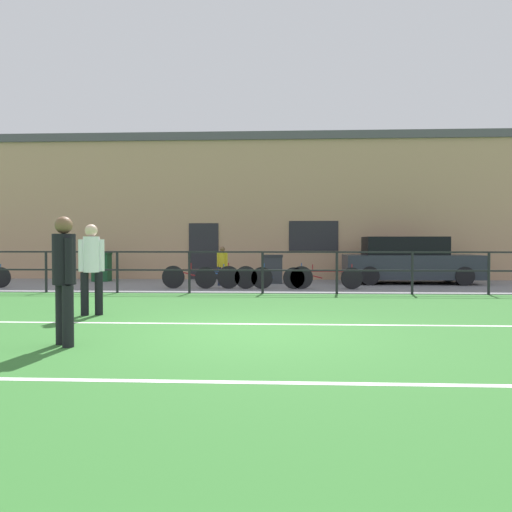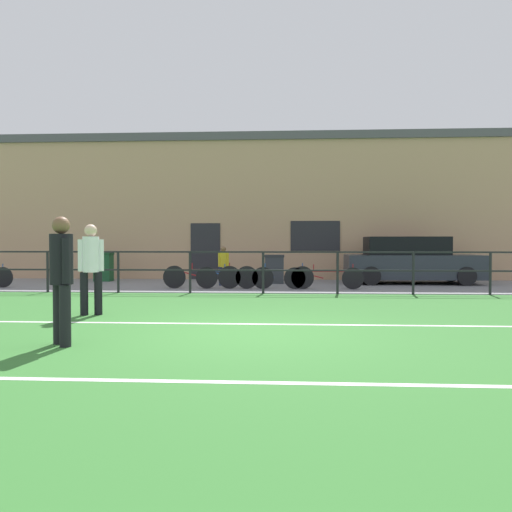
{
  "view_description": "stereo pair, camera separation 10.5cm",
  "coord_description": "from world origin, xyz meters",
  "px_view_note": "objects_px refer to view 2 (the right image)",
  "views": [
    {
      "loc": [
        0.52,
        -7.72,
        1.38
      ],
      "look_at": [
        -0.08,
        4.07,
        1.07
      ],
      "focal_mm": 35.65,
      "sensor_mm": 36.0,
      "label": 1
    },
    {
      "loc": [
        0.62,
        -7.71,
        1.38
      ],
      "look_at": [
        -0.08,
        4.07,
        1.07
      ],
      "focal_mm": 35.65,
      "sensor_mm": 36.0,
      "label": 2
    }
  ],
  "objects_px": {
    "bicycle_parked_0": "(324,278)",
    "trash_bin_1": "(104,267)",
    "player_goalkeeper": "(61,272)",
    "parked_car_red": "(411,261)",
    "trash_bin_0": "(274,269)",
    "bicycle_parked_1": "(274,277)",
    "bicycle_parked_4": "(202,277)",
    "bicycle_parked_3": "(234,277)",
    "player_striker": "(91,264)",
    "spectator_child": "(224,263)"
  },
  "relations": [
    {
      "from": "parked_car_red",
      "to": "bicycle_parked_0",
      "type": "bearing_deg",
      "value": -143.73
    },
    {
      "from": "spectator_child",
      "to": "player_goalkeeper",
      "type": "bearing_deg",
      "value": 76.96
    },
    {
      "from": "spectator_child",
      "to": "bicycle_parked_4",
      "type": "distance_m",
      "value": 1.23
    },
    {
      "from": "bicycle_parked_1",
      "to": "bicycle_parked_3",
      "type": "distance_m",
      "value": 1.18
    },
    {
      "from": "player_goalkeeper",
      "to": "player_striker",
      "type": "height_order",
      "value": "player_goalkeeper"
    },
    {
      "from": "bicycle_parked_1",
      "to": "bicycle_parked_4",
      "type": "bearing_deg",
      "value": 180.0
    },
    {
      "from": "bicycle_parked_0",
      "to": "bicycle_parked_4",
      "type": "bearing_deg",
      "value": -180.0
    },
    {
      "from": "parked_car_red",
      "to": "player_goalkeeper",
      "type": "bearing_deg",
      "value": -124.2
    },
    {
      "from": "trash_bin_1",
      "to": "spectator_child",
      "type": "bearing_deg",
      "value": -19.72
    },
    {
      "from": "parked_car_red",
      "to": "spectator_child",
      "type": "bearing_deg",
      "value": -169.14
    },
    {
      "from": "player_goalkeeper",
      "to": "trash_bin_1",
      "type": "bearing_deg",
      "value": 154.92
    },
    {
      "from": "bicycle_parked_1",
      "to": "bicycle_parked_4",
      "type": "height_order",
      "value": "bicycle_parked_4"
    },
    {
      "from": "player_striker",
      "to": "trash_bin_0",
      "type": "relative_size",
      "value": 1.81
    },
    {
      "from": "parked_car_red",
      "to": "bicycle_parked_1",
      "type": "xyz_separation_m",
      "value": [
        -4.48,
        -2.23,
        -0.39
      ]
    },
    {
      "from": "player_goalkeeper",
      "to": "trash_bin_1",
      "type": "relative_size",
      "value": 1.7
    },
    {
      "from": "parked_car_red",
      "to": "trash_bin_1",
      "type": "xyz_separation_m",
      "value": [
        -10.59,
        0.43,
        -0.22
      ]
    },
    {
      "from": "bicycle_parked_0",
      "to": "player_striker",
      "type": "bearing_deg",
      "value": -131.32
    },
    {
      "from": "player_goalkeeper",
      "to": "trash_bin_1",
      "type": "height_order",
      "value": "player_goalkeeper"
    },
    {
      "from": "bicycle_parked_0",
      "to": "trash_bin_1",
      "type": "height_order",
      "value": "trash_bin_1"
    },
    {
      "from": "parked_car_red",
      "to": "bicycle_parked_3",
      "type": "bearing_deg",
      "value": -158.47
    },
    {
      "from": "player_goalkeeper",
      "to": "bicycle_parked_1",
      "type": "xyz_separation_m",
      "value": [
        2.66,
        8.28,
        -0.61
      ]
    },
    {
      "from": "parked_car_red",
      "to": "bicycle_parked_4",
      "type": "distance_m",
      "value": 7.02
    },
    {
      "from": "bicycle_parked_3",
      "to": "trash_bin_1",
      "type": "bearing_deg",
      "value": 151.62
    },
    {
      "from": "spectator_child",
      "to": "bicycle_parked_3",
      "type": "relative_size",
      "value": 0.54
    },
    {
      "from": "spectator_child",
      "to": "bicycle_parked_0",
      "type": "distance_m",
      "value": 3.27
    },
    {
      "from": "bicycle_parked_1",
      "to": "trash_bin_0",
      "type": "bearing_deg",
      "value": 91.27
    },
    {
      "from": "player_striker",
      "to": "spectator_child",
      "type": "bearing_deg",
      "value": 56.03
    },
    {
      "from": "trash_bin_0",
      "to": "parked_car_red",
      "type": "bearing_deg",
      "value": 2.55
    },
    {
      "from": "trash_bin_0",
      "to": "trash_bin_1",
      "type": "bearing_deg",
      "value": 174.08
    },
    {
      "from": "player_goalkeeper",
      "to": "bicycle_parked_4",
      "type": "distance_m",
      "value": 8.32
    },
    {
      "from": "bicycle_parked_4",
      "to": "trash_bin_1",
      "type": "relative_size",
      "value": 2.28
    },
    {
      "from": "player_striker",
      "to": "parked_car_red",
      "type": "bearing_deg",
      "value": 25.32
    },
    {
      "from": "player_striker",
      "to": "trash_bin_1",
      "type": "xyz_separation_m",
      "value": [
        -2.74,
        8.12,
        -0.45
      ]
    },
    {
      "from": "player_striker",
      "to": "player_goalkeeper",
      "type": "bearing_deg",
      "value": -95.13
    },
    {
      "from": "bicycle_parked_0",
      "to": "trash_bin_0",
      "type": "height_order",
      "value": "trash_bin_0"
    },
    {
      "from": "spectator_child",
      "to": "bicycle_parked_4",
      "type": "bearing_deg",
      "value": 57.0
    },
    {
      "from": "trash_bin_0",
      "to": "player_striker",
      "type": "bearing_deg",
      "value": -113.9
    },
    {
      "from": "spectator_child",
      "to": "bicycle_parked_3",
      "type": "bearing_deg",
      "value": 106.56
    },
    {
      "from": "bicycle_parked_0",
      "to": "trash_bin_1",
      "type": "distance_m",
      "value": 8.0
    },
    {
      "from": "player_striker",
      "to": "bicycle_parked_3",
      "type": "relative_size",
      "value": 0.75
    },
    {
      "from": "spectator_child",
      "to": "bicycle_parked_3",
      "type": "distance_m",
      "value": 1.21
    },
    {
      "from": "trash_bin_0",
      "to": "player_goalkeeper",
      "type": "bearing_deg",
      "value": -104.25
    },
    {
      "from": "bicycle_parked_1",
      "to": "bicycle_parked_3",
      "type": "bearing_deg",
      "value": 180.0
    },
    {
      "from": "player_striker",
      "to": "spectator_child",
      "type": "height_order",
      "value": "player_striker"
    },
    {
      "from": "parked_car_red",
      "to": "trash_bin_0",
      "type": "distance_m",
      "value": 4.54
    },
    {
      "from": "parked_car_red",
      "to": "bicycle_parked_0",
      "type": "relative_size",
      "value": 1.88
    },
    {
      "from": "bicycle_parked_0",
      "to": "bicycle_parked_1",
      "type": "distance_m",
      "value": 1.44
    },
    {
      "from": "bicycle_parked_4",
      "to": "bicycle_parked_3",
      "type": "bearing_deg",
      "value": 0.0
    },
    {
      "from": "parked_car_red",
      "to": "bicycle_parked_1",
      "type": "bearing_deg",
      "value": -153.51
    },
    {
      "from": "trash_bin_0",
      "to": "trash_bin_1",
      "type": "height_order",
      "value": "trash_bin_1"
    }
  ]
}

